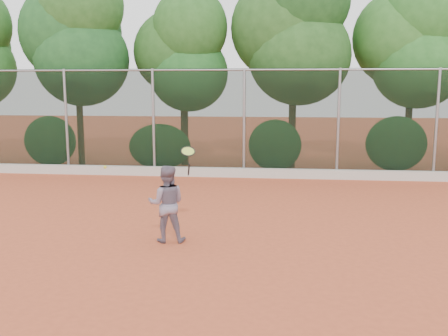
# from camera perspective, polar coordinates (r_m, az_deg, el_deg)

# --- Properties ---
(ground) EXTENTS (80.00, 80.00, 0.00)m
(ground) POSITION_cam_1_polar(r_m,az_deg,el_deg) (9.66, -0.65, -8.29)
(ground) COLOR #C04F2D
(ground) RESTS_ON ground
(concrete_curb) EXTENTS (24.00, 0.20, 0.30)m
(concrete_curb) POSITION_cam_1_polar(r_m,az_deg,el_deg) (16.24, 2.23, -0.54)
(concrete_curb) COLOR #BCB8AE
(concrete_curb) RESTS_ON ground
(tennis_player) EXTENTS (0.78, 0.64, 1.46)m
(tennis_player) POSITION_cam_1_polar(r_m,az_deg,el_deg) (9.50, -6.57, -4.09)
(tennis_player) COLOR slate
(tennis_player) RESTS_ON ground
(chainlink_fence) EXTENTS (24.09, 0.09, 3.50)m
(chainlink_fence) POSITION_cam_1_polar(r_m,az_deg,el_deg) (16.22, 2.31, 5.52)
(chainlink_fence) COLOR black
(chainlink_fence) RESTS_ON ground
(foliage_backdrop) EXTENTS (23.70, 3.63, 7.55)m
(foliage_backdrop) POSITION_cam_1_polar(r_m,az_deg,el_deg) (18.26, 1.04, 13.94)
(foliage_backdrop) COLOR #3F2A18
(foliage_backdrop) RESTS_ON ground
(tennis_racket) EXTENTS (0.33, 0.31, 0.56)m
(tennis_racket) POSITION_cam_1_polar(r_m,az_deg,el_deg) (9.24, -4.13, 1.68)
(tennis_racket) COLOR black
(tennis_racket) RESTS_ON ground
(tennis_ball_in_flight) EXTENTS (0.07, 0.07, 0.07)m
(tennis_ball_in_flight) POSITION_cam_1_polar(r_m,az_deg,el_deg) (10.21, -13.44, 0.10)
(tennis_ball_in_flight) COLOR yellow
(tennis_ball_in_flight) RESTS_ON ground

